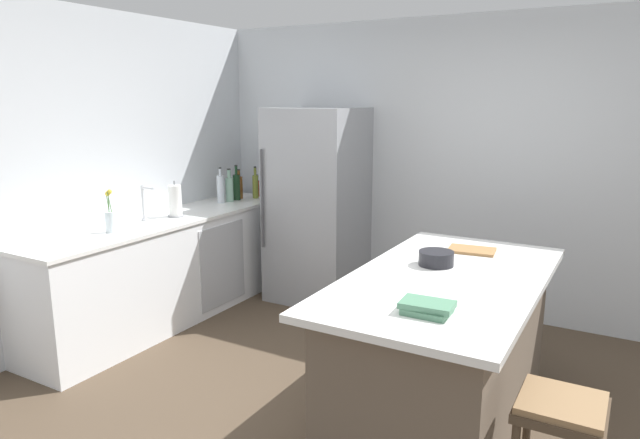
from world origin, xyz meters
TOP-DOWN VIEW (x-y plane):
  - ground_plane at (0.00, 0.00)m, footprint 7.20×7.20m
  - wall_rear at (0.00, 2.25)m, footprint 6.00×0.10m
  - wall_left at (-2.45, 0.00)m, footprint 0.10×6.00m
  - counter_run_left at (-2.09, 0.75)m, footprint 0.65×2.73m
  - kitchen_island at (0.52, 0.27)m, footprint 1.00×1.90m
  - refrigerator at (-1.23, 1.84)m, footprint 0.80×0.76m
  - bar_stool at (1.22, -0.34)m, footprint 0.36×0.36m
  - sink_faucet at (-2.14, 0.55)m, footprint 0.15×0.05m
  - flower_vase at (-2.06, 0.12)m, footprint 0.08×0.08m
  - paper_towel_roll at (-2.05, 0.81)m, footprint 0.14×0.14m
  - hot_sauce_bottle at (-2.05, 2.00)m, footprint 0.05×0.05m
  - olive_oil_bottle at (-2.00, 1.90)m, footprint 0.06×0.06m
  - whiskey_bottle at (-2.13, 1.80)m, footprint 0.07×0.07m
  - wine_bottle at (-2.10, 1.72)m, footprint 0.07×0.07m
  - gin_bottle at (-2.11, 1.62)m, footprint 0.08×0.08m
  - soda_bottle at (-2.13, 1.52)m, footprint 0.07×0.07m
  - cookbook_stack at (0.61, -0.33)m, footprint 0.25×0.17m
  - mixing_bowl at (0.39, 0.45)m, footprint 0.21×0.21m
  - cutting_board at (0.50, 0.86)m, footprint 0.32×0.23m

SIDE VIEW (x-z plane):
  - ground_plane at x=0.00m, z-range 0.00..0.00m
  - counter_run_left at x=-2.09m, z-range 0.00..0.91m
  - kitchen_island at x=0.52m, z-range 0.01..0.93m
  - bar_stool at x=1.22m, z-range 0.21..0.88m
  - refrigerator at x=-1.23m, z-range 0.00..1.82m
  - cutting_board at x=0.50m, z-range 0.93..0.95m
  - cookbook_stack at x=0.61m, z-range 0.93..0.99m
  - mixing_bowl at x=0.39m, z-range 0.93..1.01m
  - hot_sauce_bottle at x=-2.05m, z-range 0.88..1.11m
  - flower_vase at x=-2.06m, z-range 0.85..1.18m
  - whiskey_bottle at x=-2.13m, z-range 0.87..1.17m
  - olive_oil_bottle at x=-2.00m, z-range 0.87..1.19m
  - gin_bottle at x=-2.11m, z-range 0.87..1.20m
  - paper_towel_roll at x=-2.05m, z-range 0.88..1.19m
  - wine_bottle at x=-2.10m, z-range 0.86..1.22m
  - soda_bottle at x=-2.13m, z-range 0.87..1.22m
  - sink_faucet at x=-2.14m, z-range 0.91..1.21m
  - wall_rear at x=0.00m, z-range 0.00..2.60m
  - wall_left at x=-2.45m, z-range 0.00..2.60m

